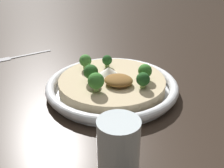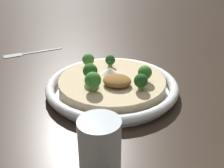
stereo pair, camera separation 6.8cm
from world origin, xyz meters
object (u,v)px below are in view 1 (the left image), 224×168
object	(u,v)px
broccoli_front_right	(85,61)
drinking_glass	(118,146)
risotto_bowl	(112,86)
fork_utensil	(16,57)
broccoli_back	(96,81)
broccoli_left	(145,71)
broccoli_front	(107,61)
broccoli_back_left	(143,80)
broccoli_back_right	(91,72)

from	to	relation	value
broccoli_front_right	drinking_glass	distance (m)	0.33
risotto_bowl	fork_utensil	distance (m)	0.38
risotto_bowl	broccoli_back	bearing A→B (deg)	80.00
broccoli_back	drinking_glass	world-z (taller)	drinking_glass
broccoli_left	risotto_bowl	bearing A→B (deg)	14.53
broccoli_left	broccoli_back	bearing A→B (deg)	45.90
risotto_bowl	broccoli_back	size ratio (longest dim) A/B	7.28
fork_utensil	broccoli_front	bearing A→B (deg)	119.54
broccoli_left	fork_utensil	distance (m)	0.45
broccoli_front_right	broccoli_left	bearing A→B (deg)	175.52
risotto_bowl	broccoli_front	world-z (taller)	broccoli_front
broccoli_back_left	fork_utensil	world-z (taller)	broccoli_back_left
broccoli_back_left	drinking_glass	bearing A→B (deg)	93.28
fork_utensil	broccoli_back_right	bearing A→B (deg)	104.07
risotto_bowl	drinking_glass	world-z (taller)	drinking_glass
broccoli_back_left	broccoli_left	xyz separation A→B (m)	(0.01, -0.04, 0.00)
risotto_bowl	drinking_glass	distance (m)	0.26
broccoli_back	broccoli_front	xyz separation A→B (m)	(0.02, -0.13, -0.01)
broccoli_front_right	drinking_glass	world-z (taller)	drinking_glass
risotto_bowl	broccoli_back	xyz separation A→B (m)	(0.01, 0.07, 0.04)
risotto_bowl	broccoli_front	size ratio (longest dim) A/B	9.95
drinking_glass	fork_utensil	bearing A→B (deg)	-38.27
broccoli_back_right	fork_utensil	distance (m)	0.36
broccoli_back	broccoli_left	world-z (taller)	broccoli_back
broccoli_back_right	risotto_bowl	bearing A→B (deg)	-141.51
broccoli_back	fork_utensil	world-z (taller)	broccoli_back
broccoli_front	broccoli_left	distance (m)	0.12
broccoli_back	broccoli_back_right	bearing A→B (deg)	-53.80
risotto_bowl	drinking_glass	bearing A→B (deg)	110.90
broccoli_left	drinking_glass	distance (m)	0.26
broccoli_front_right	broccoli_back_right	world-z (taller)	broccoli_back_right
broccoli_front_right	broccoli_back_right	xyz separation A→B (m)	(-0.04, 0.06, 0.00)
broccoli_left	fork_utensil	size ratio (longest dim) A/B	0.25
broccoli_back	fork_utensil	size ratio (longest dim) A/B	0.28
broccoli_back	broccoli_left	xyz separation A→B (m)	(-0.09, -0.09, -0.00)
drinking_glass	fork_utensil	xyz separation A→B (m)	(0.46, -0.36, -0.04)
risotto_bowl	broccoli_front_right	bearing A→B (deg)	-21.13
broccoli_back_right	broccoli_back	bearing A→B (deg)	126.20
broccoli_front_right	broccoli_front	size ratio (longest dim) A/B	1.22
broccoli_back_right	drinking_glass	distance (m)	0.25
broccoli_back_left	broccoli_left	bearing A→B (deg)	-82.97
drinking_glass	fork_utensil	size ratio (longest dim) A/B	0.59
broccoli_left	drinking_glass	size ratio (longest dim) A/B	0.42
drinking_glass	broccoli_front	bearing A→B (deg)	-67.39
fork_utensil	broccoli_front_right	bearing A→B (deg)	112.09
broccoli_front_right	broccoli_back	distance (m)	0.12
broccoli_back_left	broccoli_back	size ratio (longest dim) A/B	0.84
broccoli_front	drinking_glass	distance (m)	0.33
broccoli_back	broccoli_front	distance (m)	0.14
broccoli_back_left	broccoli_left	world-z (taller)	broccoli_left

